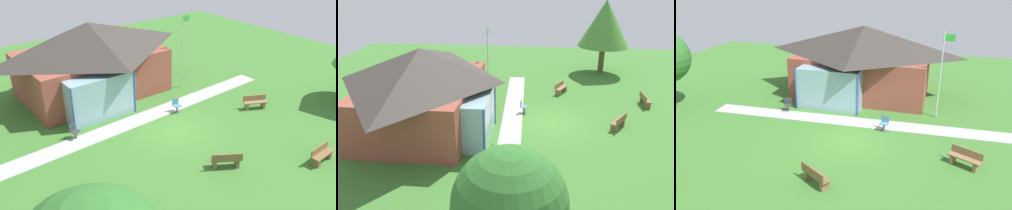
# 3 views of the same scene
# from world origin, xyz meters

# --- Properties ---
(ground_plane) EXTENTS (44.00, 44.00, 0.00)m
(ground_plane) POSITION_xyz_m (0.00, 0.00, 0.00)
(ground_plane) COLOR #3D752D
(pavilion) EXTENTS (10.02, 7.86, 4.87)m
(pavilion) POSITION_xyz_m (-1.18, 7.45, 2.53)
(pavilion) COLOR brown
(pavilion) RESTS_ON ground_plane
(footpath) EXTENTS (18.74, 2.01, 0.03)m
(footpath) POSITION_xyz_m (0.00, 2.32, 0.01)
(footpath) COLOR #ADADA8
(footpath) RESTS_ON ground_plane
(flagpole) EXTENTS (0.64, 0.08, 5.22)m
(flagpole) POSITION_xyz_m (4.27, 4.48, 2.89)
(flagpole) COLOR silver
(flagpole) RESTS_ON ground_plane
(bench_mid_right) EXTENTS (1.54, 1.07, 0.84)m
(bench_mid_right) POSITION_xyz_m (5.71, -0.97, 0.40)
(bench_mid_right) COLOR olive
(bench_mid_right) RESTS_ON ground_plane
(bench_front_right) EXTENTS (1.52, 0.50, 0.84)m
(bench_front_right) POSITION_xyz_m (3.75, -6.80, 0.40)
(bench_front_right) COLOR brown
(bench_front_right) RESTS_ON ground_plane
(bench_front_center) EXTENTS (1.50, 1.18, 0.84)m
(bench_front_center) POSITION_xyz_m (-0.30, -4.25, 0.40)
(bench_front_center) COLOR brown
(bench_front_center) RESTS_ON ground_plane
(patio_chair_lawn_spare) EXTENTS (0.48, 0.48, 0.86)m
(patio_chair_lawn_spare) POSITION_xyz_m (1.51, 1.72, 0.42)
(patio_chair_lawn_spare) COLOR teal
(patio_chair_lawn_spare) RESTS_ON ground_plane
(patio_chair_west) EXTENTS (0.55, 0.55, 0.86)m
(patio_chair_west) POSITION_xyz_m (-4.84, 2.73, 0.42)
(patio_chair_west) COLOR #33383D
(patio_chair_west) RESTS_ON ground_plane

